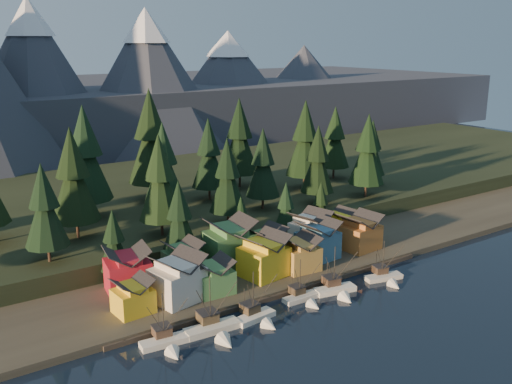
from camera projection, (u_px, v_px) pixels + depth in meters
ground at (330, 324)px, 110.48m from camera, size 500.00×500.00×0.00m
shore_strip at (224, 257)px, 142.33m from camera, size 400.00×50.00×1.50m
hillside at (144, 203)px, 181.79m from camera, size 420.00×100.00×6.00m
dock at (280, 291)px, 123.57m from camera, size 80.00×4.00×1.00m
mountain_ridge at (30, 98)px, 272.54m from camera, size 560.00×190.00×90.00m
boat_0 at (167, 337)px, 101.71m from camera, size 9.62×10.31×10.99m
boat_1 at (215, 323)px, 106.11m from camera, size 11.31×12.21×12.38m
boat_2 at (258, 311)px, 110.93m from camera, size 8.98×9.61×11.15m
boat_3 at (304, 293)px, 119.52m from camera, size 8.54×9.30×9.97m
boat_4 at (338, 284)px, 122.97m from camera, size 9.92×10.45×11.52m
boat_5 at (386, 273)px, 129.64m from camera, size 9.46×9.91×10.29m
house_front_0 at (133, 295)px, 111.05m from camera, size 7.55×7.19×7.05m
house_front_1 at (177, 276)px, 116.11m from camera, size 11.20×10.90×9.84m
house_front_2 at (213, 275)px, 120.03m from camera, size 7.99×8.05×7.44m
house_front_3 at (264, 254)px, 128.24m from camera, size 10.82×10.44×9.71m
house_front_4 at (299, 252)px, 132.21m from camera, size 8.53×9.11×8.08m
house_front_5 at (318, 239)px, 138.44m from camera, size 9.77×9.03×9.48m
house_front_6 at (360, 231)px, 145.03m from camera, size 9.83×9.38×9.10m
house_back_0 at (128, 269)px, 120.14m from camera, size 10.11×9.81×9.69m
house_back_1 at (183, 259)px, 127.32m from camera, size 7.94×8.03×8.51m
house_back_2 at (229, 241)px, 134.52m from camera, size 11.14×10.33×11.25m
house_back_3 at (266, 244)px, 136.48m from camera, size 9.33×8.51×8.67m
house_back_4 at (310, 229)px, 145.21m from camera, size 10.57×10.30×9.68m
house_back_5 at (339, 223)px, 152.65m from camera, size 7.73×7.81×7.99m
tree_hill_2 at (45, 208)px, 122.63m from camera, size 9.57×9.57×22.29m
tree_hill_3 at (73, 178)px, 136.88m from camera, size 11.86×11.86×27.64m
tree_hill_4 at (86, 157)px, 152.74m from camera, size 13.28×13.28×30.93m
tree_hill_5 at (160, 181)px, 138.85m from camera, size 11.04×11.04×25.73m
tree_hill_6 at (164, 165)px, 155.12m from camera, size 11.21×11.21×26.11m
tree_hill_7 at (227, 178)px, 147.30m from camera, size 10.01×10.01×23.31m
tree_hill_8 at (209, 156)px, 170.58m from camera, size 10.78×10.78×25.11m
tree_hill_9 at (263, 165)px, 161.50m from camera, size 10.12×10.12×23.58m
tree_hill_10 at (239, 139)px, 185.00m from camera, size 12.66×12.66×29.49m
tree_hill_11 at (318, 161)px, 166.11m from camera, size 10.16×10.16×23.66m
tree_hill_12 at (305, 141)px, 182.48m from camera, size 12.47×12.47×29.05m
tree_hill_13 at (367, 152)px, 173.90m from camera, size 11.12×11.12×25.91m
tree_hill_14 at (335, 139)px, 197.52m from camera, size 10.88×10.88×25.35m
tree_hill_15 at (151, 140)px, 169.82m from camera, size 14.46×14.46×33.69m
tree_hill_17 at (372, 150)px, 188.96m from camera, size 9.39×9.39×21.87m
tree_shore_0 at (114, 242)px, 124.69m from camera, size 7.08×7.08×16.50m
tree_shore_1 at (179, 219)px, 132.71m from camera, size 8.93×8.93×20.81m
tree_shore_2 at (241, 221)px, 142.80m from camera, size 6.16×6.16×14.34m
tree_shore_3 at (286, 209)px, 150.11m from camera, size 6.87×6.87×16.00m
tree_shore_4 at (321, 205)px, 156.80m from camera, size 6.20×6.20×14.45m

